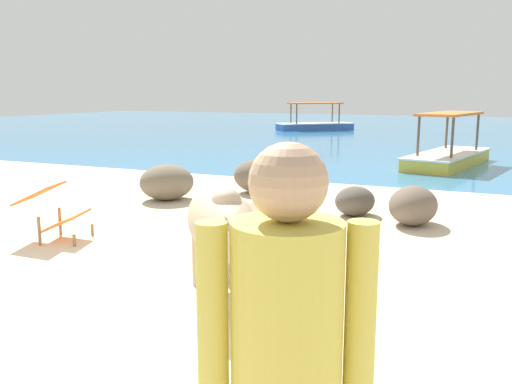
{
  "coord_description": "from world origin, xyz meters",
  "views": [
    {
      "loc": [
        2.98,
        -3.16,
        1.79
      ],
      "look_at": [
        0.28,
        3.0,
        0.55
      ],
      "focal_mm": 38.07,
      "sensor_mm": 36.0,
      "label": 1
    }
  ],
  "objects_px": {
    "deck_chair_far": "(53,208)",
    "person_standing": "(286,374)",
    "boat_yellow": "(448,154)",
    "low_bench_table": "(267,215)",
    "boat_blue": "(315,124)",
    "bottle": "(267,198)",
    "cow": "(222,225)"
  },
  "relations": [
    {
      "from": "deck_chair_far",
      "to": "person_standing",
      "type": "xyz_separation_m",
      "value": [
        4.26,
        -3.45,
        0.56
      ]
    },
    {
      "from": "boat_yellow",
      "to": "low_bench_table",
      "type": "bearing_deg",
      "value": 3.0
    },
    {
      "from": "low_bench_table",
      "to": "boat_yellow",
      "type": "height_order",
      "value": "boat_yellow"
    },
    {
      "from": "boat_blue",
      "to": "boat_yellow",
      "type": "relative_size",
      "value": 0.92
    },
    {
      "from": "deck_chair_far",
      "to": "boat_yellow",
      "type": "height_order",
      "value": "boat_yellow"
    },
    {
      "from": "bottle",
      "to": "boat_blue",
      "type": "relative_size",
      "value": 0.08
    },
    {
      "from": "cow",
      "to": "low_bench_table",
      "type": "relative_size",
      "value": 2.13
    },
    {
      "from": "low_bench_table",
      "to": "boat_yellow",
      "type": "distance_m",
      "value": 8.45
    },
    {
      "from": "cow",
      "to": "low_bench_table",
      "type": "bearing_deg",
      "value": 152.45
    },
    {
      "from": "low_bench_table",
      "to": "bottle",
      "type": "xyz_separation_m",
      "value": [
        -0.01,
        0.03,
        0.19
      ]
    },
    {
      "from": "bottle",
      "to": "boat_blue",
      "type": "height_order",
      "value": "boat_blue"
    },
    {
      "from": "bottle",
      "to": "person_standing",
      "type": "height_order",
      "value": "person_standing"
    },
    {
      "from": "person_standing",
      "to": "bottle",
      "type": "bearing_deg",
      "value": 178.44
    },
    {
      "from": "boat_yellow",
      "to": "bottle",
      "type": "bearing_deg",
      "value": 2.92
    },
    {
      "from": "bottle",
      "to": "boat_yellow",
      "type": "bearing_deg",
      "value": 80.81
    },
    {
      "from": "low_bench_table",
      "to": "boat_yellow",
      "type": "bearing_deg",
      "value": 81.82
    },
    {
      "from": "bottle",
      "to": "boat_blue",
      "type": "bearing_deg",
      "value": 106.04
    },
    {
      "from": "boat_blue",
      "to": "boat_yellow",
      "type": "height_order",
      "value": "same"
    },
    {
      "from": "cow",
      "to": "boat_blue",
      "type": "bearing_deg",
      "value": 157.51
    },
    {
      "from": "bottle",
      "to": "deck_chair_far",
      "type": "xyz_separation_m",
      "value": [
        -2.41,
        -0.86,
        -0.16
      ]
    },
    {
      "from": "deck_chair_far",
      "to": "boat_blue",
      "type": "distance_m",
      "value": 20.44
    },
    {
      "from": "cow",
      "to": "deck_chair_far",
      "type": "bearing_deg",
      "value": -146.7
    },
    {
      "from": "bottle",
      "to": "boat_blue",
      "type": "xyz_separation_m",
      "value": [
        -5.56,
        19.34,
        -0.3
      ]
    },
    {
      "from": "bottle",
      "to": "cow",
      "type": "bearing_deg",
      "value": -79.46
    },
    {
      "from": "boat_yellow",
      "to": "cow",
      "type": "bearing_deg",
      "value": 6.39
    },
    {
      "from": "person_standing",
      "to": "low_bench_table",
      "type": "bearing_deg",
      "value": 178.52
    },
    {
      "from": "low_bench_table",
      "to": "boat_yellow",
      "type": "relative_size",
      "value": 0.2
    },
    {
      "from": "low_bench_table",
      "to": "boat_blue",
      "type": "relative_size",
      "value": 0.22
    },
    {
      "from": "cow",
      "to": "boat_yellow",
      "type": "relative_size",
      "value": 0.43
    },
    {
      "from": "cow",
      "to": "bottle",
      "type": "xyz_separation_m",
      "value": [
        -0.33,
        1.79,
        -0.12
      ]
    },
    {
      "from": "low_bench_table",
      "to": "bottle",
      "type": "distance_m",
      "value": 0.19
    },
    {
      "from": "low_bench_table",
      "to": "deck_chair_far",
      "type": "xyz_separation_m",
      "value": [
        -2.42,
        -0.83,
        0.03
      ]
    }
  ]
}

